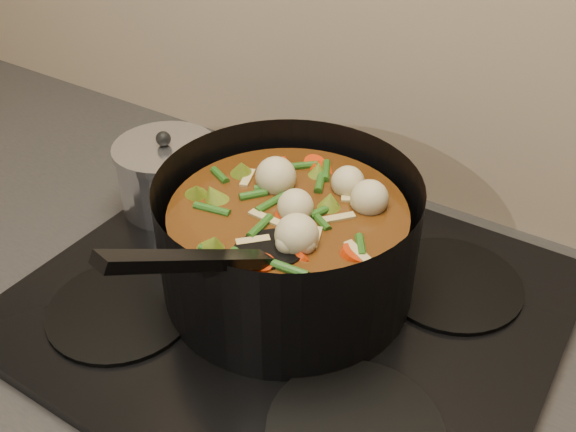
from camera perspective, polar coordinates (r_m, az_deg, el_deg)
The scene contains 3 objects.
stovetop at distance 0.81m, azimuth 0.19°, elevation -7.68°, with size 0.62×0.54×0.03m.
stockpot at distance 0.78m, azimuth -0.01°, elevation -2.21°, with size 0.41×0.48×0.23m.
saucepan at distance 0.95m, azimuth -10.62°, elevation 3.61°, with size 0.15×0.15×0.12m.
Camera 1 is at (0.31, 1.44, 1.48)m, focal length 40.00 mm.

